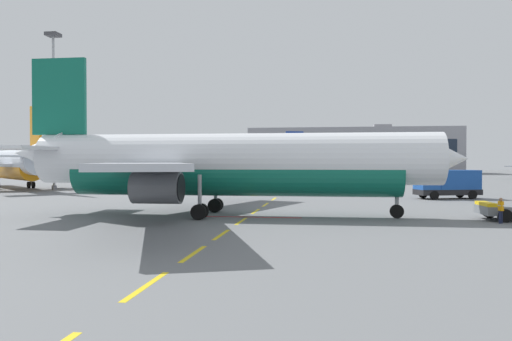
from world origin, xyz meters
TOP-DOWN VIEW (x-y plane):
  - ground at (40.00, 40.00)m, footprint 400.00×400.00m
  - apron_paint_markings at (18.00, 36.85)m, footprint 8.00×95.90m
  - airliner_foreground at (16.30, 22.67)m, footprint 34.68×34.63m
  - airliner_far_center at (-23.62, 54.99)m, footprint 28.31×26.58m
  - airliner_far_right at (6.18, 84.63)m, footprint 28.65×27.75m
  - catering_truck at (37.03, 43.03)m, footprint 7.40×4.47m
  - ground_crew_worker at (35.17, 20.68)m, footprint 0.31×0.68m
  - apron_light_mast_near at (-15.52, 53.05)m, footprint 1.80×1.80m
  - terminal_satellite at (31.90, 166.13)m, footprint 70.55×27.53m

SIDE VIEW (x-z plane):
  - ground at x=40.00m, z-range 0.00..0.00m
  - apron_paint_markings at x=18.00m, z-range 0.00..0.01m
  - ground_crew_worker at x=35.17m, z-range 0.12..1.82m
  - catering_truck at x=37.03m, z-range 0.08..3.22m
  - airliner_far_right at x=6.18m, z-range -1.81..8.45m
  - airliner_far_center at x=-23.62m, z-range -2.02..9.44m
  - airliner_foreground at x=16.30m, z-range -2.15..10.05m
  - terminal_satellite at x=31.90m, z-range -0.79..16.26m
  - apron_light_mast_near at x=-15.52m, z-range 2.92..25.57m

